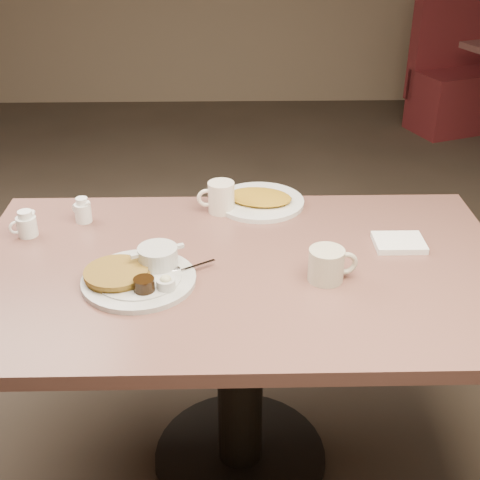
{
  "coord_description": "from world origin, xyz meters",
  "views": [
    {
      "loc": [
        -0.03,
        -1.53,
        1.68
      ],
      "look_at": [
        0.0,
        0.02,
        0.82
      ],
      "focal_mm": 48.67,
      "sensor_mm": 36.0,
      "label": 1
    }
  ],
  "objects_px": {
    "main_plate": "(140,273)",
    "creamer_right": "(83,211)",
    "coffee_mug_far": "(220,197)",
    "coffee_mug_near": "(328,264)",
    "hash_plate": "(260,200)",
    "creamer_left": "(26,225)",
    "diner_table": "(240,316)"
  },
  "relations": [
    {
      "from": "coffee_mug_far",
      "to": "creamer_right",
      "type": "xyz_separation_m",
      "value": [
        -0.43,
        -0.06,
        -0.01
      ]
    },
    {
      "from": "coffee_mug_near",
      "to": "hash_plate",
      "type": "relative_size",
      "value": 0.39
    },
    {
      "from": "main_plate",
      "to": "creamer_left",
      "type": "xyz_separation_m",
      "value": [
        -0.36,
        0.26,
        0.01
      ]
    },
    {
      "from": "creamer_left",
      "to": "main_plate",
      "type": "bearing_deg",
      "value": -35.27
    },
    {
      "from": "creamer_left",
      "to": "hash_plate",
      "type": "relative_size",
      "value": 0.23
    },
    {
      "from": "hash_plate",
      "to": "coffee_mug_far",
      "type": "bearing_deg",
      "value": -158.07
    },
    {
      "from": "coffee_mug_far",
      "to": "hash_plate",
      "type": "bearing_deg",
      "value": 21.93
    },
    {
      "from": "creamer_left",
      "to": "hash_plate",
      "type": "height_order",
      "value": "creamer_left"
    },
    {
      "from": "diner_table",
      "to": "hash_plate",
      "type": "relative_size",
      "value": 4.2
    },
    {
      "from": "diner_table",
      "to": "main_plate",
      "type": "xyz_separation_m",
      "value": [
        -0.27,
        -0.07,
        0.19
      ]
    },
    {
      "from": "diner_table",
      "to": "creamer_left",
      "type": "relative_size",
      "value": 18.19
    },
    {
      "from": "coffee_mug_far",
      "to": "coffee_mug_near",
      "type": "bearing_deg",
      "value": -55.47
    },
    {
      "from": "coffee_mug_far",
      "to": "creamer_left",
      "type": "relative_size",
      "value": 1.51
    },
    {
      "from": "diner_table",
      "to": "creamer_right",
      "type": "bearing_deg",
      "value": 149.97
    },
    {
      "from": "diner_table",
      "to": "main_plate",
      "type": "relative_size",
      "value": 3.75
    },
    {
      "from": "diner_table",
      "to": "hash_plate",
      "type": "bearing_deg",
      "value": 79.39
    },
    {
      "from": "creamer_right",
      "to": "coffee_mug_near",
      "type": "bearing_deg",
      "value": -26.45
    },
    {
      "from": "coffee_mug_near",
      "to": "coffee_mug_far",
      "type": "relative_size",
      "value": 1.12
    },
    {
      "from": "main_plate",
      "to": "creamer_right",
      "type": "height_order",
      "value": "creamer_right"
    },
    {
      "from": "main_plate",
      "to": "coffee_mug_far",
      "type": "height_order",
      "value": "coffee_mug_far"
    },
    {
      "from": "hash_plate",
      "to": "diner_table",
      "type": "bearing_deg",
      "value": -100.61
    },
    {
      "from": "coffee_mug_near",
      "to": "creamer_left",
      "type": "relative_size",
      "value": 1.69
    },
    {
      "from": "coffee_mug_far",
      "to": "hash_plate",
      "type": "distance_m",
      "value": 0.14
    },
    {
      "from": "main_plate",
      "to": "coffee_mug_near",
      "type": "height_order",
      "value": "coffee_mug_near"
    },
    {
      "from": "diner_table",
      "to": "creamer_left",
      "type": "xyz_separation_m",
      "value": [
        -0.63,
        0.19,
        0.21
      ]
    },
    {
      "from": "coffee_mug_far",
      "to": "main_plate",
      "type": "bearing_deg",
      "value": -117.55
    },
    {
      "from": "creamer_right",
      "to": "hash_plate",
      "type": "distance_m",
      "value": 0.57
    },
    {
      "from": "hash_plate",
      "to": "creamer_left",
      "type": "bearing_deg",
      "value": -164.11
    },
    {
      "from": "main_plate",
      "to": "creamer_right",
      "type": "distance_m",
      "value": 0.41
    },
    {
      "from": "creamer_left",
      "to": "hash_plate",
      "type": "distance_m",
      "value": 0.73
    },
    {
      "from": "diner_table",
      "to": "main_plate",
      "type": "height_order",
      "value": "main_plate"
    },
    {
      "from": "diner_table",
      "to": "creamer_left",
      "type": "distance_m",
      "value": 0.69
    }
  ]
}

